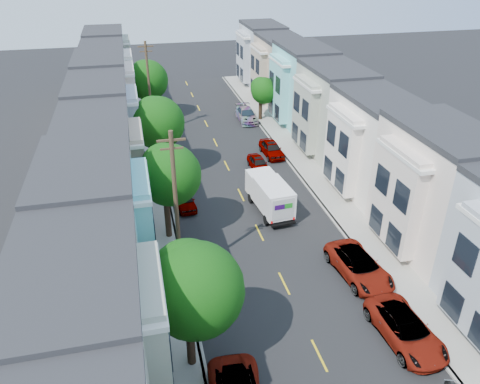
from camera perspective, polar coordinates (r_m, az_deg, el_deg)
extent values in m
plane|color=black|center=(30.44, 5.40, -11.05)|extent=(160.00, 160.00, 0.00)
cube|color=black|center=(42.60, -0.81, 1.54)|extent=(12.00, 70.00, 0.02)
cube|color=gray|center=(41.85, -8.93, 0.75)|extent=(0.30, 70.00, 0.15)
cube|color=gray|center=(44.11, 6.89, 2.42)|extent=(0.30, 70.00, 0.15)
cube|color=gray|center=(41.80, -10.70, 0.55)|extent=(2.60, 70.00, 0.15)
cube|color=gray|center=(44.54, 8.47, 2.57)|extent=(2.60, 70.00, 0.15)
cube|color=gold|center=(42.60, -0.81, 1.53)|extent=(0.12, 70.00, 0.01)
cube|color=white|center=(41.95, -15.86, -0.10)|extent=(5.00, 70.00, 8.50)
cube|color=white|center=(46.03, 12.89, 2.92)|extent=(5.00, 70.00, 8.50)
cylinder|color=black|center=(24.69, -6.05, -17.65)|extent=(0.44, 0.44, 3.17)
sphere|color=#154C0E|center=(22.50, -5.70, -11.83)|extent=(4.70, 4.70, 4.70)
cylinder|color=black|center=(34.00, -8.82, -2.97)|extent=(0.44, 0.44, 3.52)
sphere|color=#154C0E|center=(32.45, -8.71, 2.04)|extent=(4.35, 4.35, 4.35)
cylinder|color=black|center=(43.40, -10.12, 4.09)|extent=(0.44, 0.44, 3.41)
sphere|color=#154C0E|center=(42.16, -10.10, 8.28)|extent=(4.70, 4.70, 4.70)
cylinder|color=black|center=(58.01, -11.26, 10.13)|extent=(0.44, 0.44, 3.13)
sphere|color=#154C0E|center=(57.12, -11.26, 13.22)|extent=(4.70, 4.70, 4.70)
cylinder|color=black|center=(56.91, 2.50, 9.96)|extent=(0.44, 0.44, 2.49)
sphere|color=#154C0E|center=(56.29, 2.85, 12.23)|extent=(3.10, 3.10, 3.10)
cylinder|color=#42301E|center=(28.09, -7.74, -2.44)|extent=(0.26, 0.26, 10.00)
cube|color=#42301E|center=(26.05, -8.39, 6.27)|extent=(1.60, 0.12, 0.12)
cylinder|color=#42301E|center=(52.14, -10.96, 12.05)|extent=(0.26, 0.26, 10.00)
cube|color=#42301E|center=(51.07, -11.45, 17.00)|extent=(1.60, 0.12, 0.12)
cube|color=white|center=(36.31, 4.01, -0.68)|extent=(2.14, 3.83, 2.09)
cube|color=white|center=(38.71, 2.81, 1.18)|extent=(2.14, 1.78, 1.92)
cube|color=black|center=(37.54, 3.60, -1.64)|extent=(1.97, 5.50, 0.21)
cube|color=#2D0A51|center=(34.52, 4.44, -1.88)|extent=(0.80, 0.04, 0.39)
cube|color=#198C1E|center=(34.72, 5.56, -1.75)|extent=(0.62, 0.04, 0.39)
cylinder|color=black|center=(35.84, 2.95, -3.41)|extent=(0.25, 0.80, 0.80)
cylinder|color=black|center=(36.35, 5.87, -3.03)|extent=(0.25, 0.80, 0.80)
cylinder|color=black|center=(38.81, 1.51, -0.69)|extent=(0.25, 0.80, 0.80)
cylinder|color=black|center=(39.29, 4.23, -0.37)|extent=(0.25, 0.80, 0.80)
imported|color=black|center=(44.32, 2.24, 3.51)|extent=(1.64, 3.86, 1.23)
imported|color=#8B949E|center=(29.39, -4.10, -10.78)|extent=(2.15, 4.77, 1.51)
imported|color=#3B130C|center=(38.23, -6.74, -1.01)|extent=(1.75, 3.90, 1.23)
imported|color=#363636|center=(27.78, 19.53, -15.54)|extent=(2.77, 5.49, 1.49)
imported|color=#BAB4CA|center=(31.39, 14.29, -8.77)|extent=(3.08, 5.75, 1.54)
imported|color=black|center=(47.27, 3.86, 5.27)|extent=(1.87, 4.52, 1.45)
imported|color=black|center=(56.71, 0.80, 9.38)|extent=(2.21, 5.02, 1.49)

